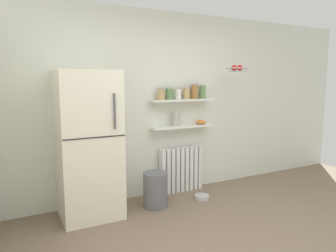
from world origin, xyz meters
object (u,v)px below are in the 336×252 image
Objects in this scene: shelf_bowl at (201,122)px; storage_jar_4 at (195,91)px; refrigerator at (88,145)px; storage_jar_0 at (161,94)px; trash_bin at (155,190)px; storage_jar_1 at (170,94)px; vase at (176,119)px; storage_jar_3 at (187,93)px; pet_food_bowl at (202,197)px; radiator at (181,169)px; storage_jar_5 at (202,92)px; hanging_fruit_basket at (237,69)px; storage_jar_2 at (178,94)px.

storage_jar_4 is at bearing 180.00° from shelf_bowl.
refrigerator is 10.81× the size of storage_jar_0.
shelf_bowl is at bearing 20.03° from trash_bin.
trash_bin is at bearing -139.21° from storage_jar_1.
refrigerator is 1.34m from vase.
trash_bin is (-0.66, -0.33, -1.23)m from storage_jar_3.
storage_jar_3 is at bearing 0.00° from storage_jar_1.
storage_jar_1 is 0.77× the size of vase.
storage_jar_0 is 0.79× the size of pet_food_bowl.
shelf_bowl is (1.74, 0.21, 0.15)m from refrigerator.
storage_jar_3 is 0.75× the size of storage_jar_4.
storage_jar_5 is (0.34, -0.03, 1.14)m from radiator.
hanging_fruit_basket reaches higher than shelf_bowl.
storage_jar_2 is at bearing 113.64° from pet_food_bowl.
storage_jar_2 is 0.27m from storage_jar_4.
storage_jar_1 reaches higher than radiator.
radiator is at bearing 23.72° from storage_jar_2.
storage_jar_1 is 0.82× the size of pet_food_bowl.
vase is (-0.17, 0.00, -0.36)m from storage_jar_3.
refrigerator reaches higher than vase.
storage_jar_3 is at bearing 180.00° from storage_jar_5.
storage_jar_0 is at bearing 180.00° from storage_jar_5.
vase reaches higher than shelf_bowl.
storage_jar_4 is 1.02× the size of vase.
storage_jar_2 is 0.99× the size of storage_jar_3.
refrigerator is 5.27× the size of hanging_fruit_basket.
refrigerator is 12.09× the size of shelf_bowl.
shelf_bowl is at bearing 180.00° from storage_jar_5.
pet_food_bowl is (-0.24, -0.39, -1.45)m from storage_jar_5.
shelf_bowl is (0.32, -0.03, 0.69)m from radiator.
shelf_bowl is (0.26, 0.00, -0.43)m from storage_jar_3.
storage_jar_3 is at bearing -0.00° from storage_jar_2.
storage_jar_4 is 1.08× the size of pet_food_bowl.
storage_jar_1 reaches higher than trash_bin.
storage_jar_4 reaches higher than storage_jar_3.
storage_jar_4 is 1.53m from trash_bin.
storage_jar_0 is 1.55m from pet_food_bowl.
hanging_fruit_basket is (0.83, -0.27, 0.35)m from storage_jar_2.
storage_jar_4 is (0.55, 0.00, 0.03)m from storage_jar_0.
storage_jar_1 reaches higher than storage_jar_0.
refrigerator is at bearing -173.17° from storage_jar_5.
storage_jar_5 reaches higher than pet_food_bowl.
storage_jar_1 is at bearing -0.00° from storage_jar_0.
radiator is at bearing 9.65° from refrigerator.
radiator is at bearing 174.98° from storage_jar_5.
storage_jar_2 is 0.81× the size of pet_food_bowl.
storage_jar_4 is at bearing 0.00° from vase.
hanging_fruit_basket is at bearing -15.52° from storage_jar_1.
storage_jar_2 is 0.41m from storage_jar_5.
radiator is 4.61× the size of shelf_bowl.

